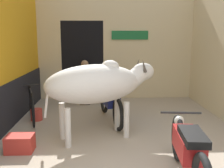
{
  "coord_description": "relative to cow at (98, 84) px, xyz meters",
  "views": [
    {
      "loc": [
        -0.41,
        -2.44,
        1.87
      ],
      "look_at": [
        -0.22,
        2.47,
        0.98
      ],
      "focal_mm": 42.0,
      "sensor_mm": 36.0,
      "label": 1
    }
  ],
  "objects": [
    {
      "name": "crate",
      "position": [
        -1.29,
        -0.58,
        -0.89
      ],
      "size": [
        0.44,
        0.32,
        0.28
      ],
      "color": "red",
      "rests_on": "ground_plane"
    },
    {
      "name": "plastic_stool",
      "position": [
        -0.05,
        2.73,
        -0.81
      ],
      "size": [
        0.29,
        0.29,
        0.4
      ],
      "color": "#2856B2",
      "rests_on": "ground_plane"
    },
    {
      "name": "motorcycle_near",
      "position": [
        1.16,
        -1.62,
        -0.56
      ],
      "size": [
        0.58,
        2.04,
        0.81
      ],
      "color": "black",
      "rests_on": "ground_plane"
    },
    {
      "name": "cow",
      "position": [
        0.0,
        0.0,
        0.0
      ],
      "size": [
        2.19,
        1.36,
        1.46
      ],
      "color": "silver",
      "rests_on": "ground_plane"
    },
    {
      "name": "bucket",
      "position": [
        -1.43,
        1.09,
        -0.9
      ],
      "size": [
        0.26,
        0.26,
        0.26
      ],
      "color": "#C63D33",
      "rests_on": "ground_plane"
    },
    {
      "name": "motorcycle_far",
      "position": [
        0.25,
        1.0,
        -0.58
      ],
      "size": [
        0.64,
        1.96,
        0.78
      ],
      "color": "black",
      "rests_on": "ground_plane"
    },
    {
      "name": "wall_back_with_doorway",
      "position": [
        0.06,
        3.5,
        0.45
      ],
      "size": [
        4.64,
        0.93,
        3.42
      ],
      "color": "beige",
      "rests_on": "ground_plane"
    },
    {
      "name": "shopkeeper_seated",
      "position": [
        -0.41,
        2.56,
        -0.39
      ],
      "size": [
        0.4,
        0.33,
        1.23
      ],
      "color": "brown",
      "rests_on": "ground_plane"
    },
    {
      "name": "bicycle",
      "position": [
        -1.54,
        1.14,
        -0.65
      ],
      "size": [
        0.64,
        1.72,
        0.74
      ],
      "color": "black",
      "rests_on": "ground_plane"
    }
  ]
}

